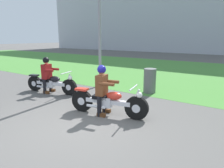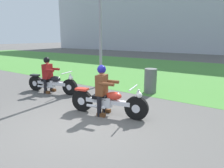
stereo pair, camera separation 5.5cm
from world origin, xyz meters
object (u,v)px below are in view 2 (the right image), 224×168
motorcycle_lead (108,102)px  rider_lead (102,86)px  motorcycle_follow (52,83)px  trash_can (150,81)px  rider_follow (48,72)px

motorcycle_lead → rider_lead: size_ratio=1.61×
motorcycle_follow → trash_can: (3.12, 2.18, 0.10)m
rider_follow → rider_lead: bearing=-23.7°
motorcycle_lead → rider_lead: bearing=179.2°
rider_lead → motorcycle_follow: 3.10m
motorcycle_lead → rider_follow: (-3.32, 0.61, 0.42)m
motorcycle_lead → rider_lead: (-0.17, -0.03, 0.43)m
motorcycle_lead → rider_follow: bearing=157.4°
motorcycle_lead → motorcycle_follow: (-3.16, 0.65, -0.01)m
motorcycle_lead → rider_lead: rider_lead is taller
rider_follow → trash_can: 3.97m
trash_can → motorcycle_follow: bearing=-145.1°
motorcycle_follow → trash_can: size_ratio=2.35×
rider_lead → motorcycle_follow: rider_lead is taller
rider_follow → trash_can: (3.29, 2.21, -0.33)m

